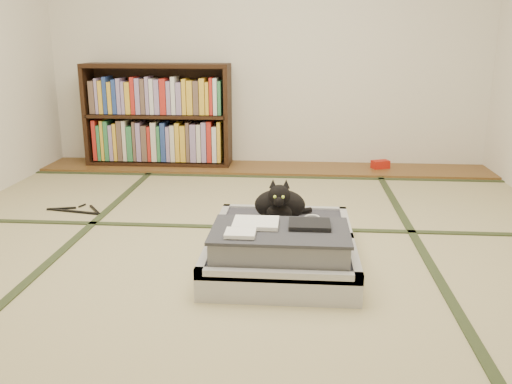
{
  "coord_description": "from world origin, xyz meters",
  "views": [
    {
      "loc": [
        0.3,
        -2.78,
        1.14
      ],
      "look_at": [
        0.05,
        0.35,
        0.25
      ],
      "focal_mm": 38.0,
      "sensor_mm": 36.0,
      "label": 1
    }
  ],
  "objects": [
    {
      "name": "floor",
      "position": [
        0.0,
        0.0,
        0.0
      ],
      "size": [
        4.5,
        4.5,
        0.0
      ],
      "primitive_type": "plane",
      "color": "tan",
      "rests_on": "ground"
    },
    {
      "name": "hanger",
      "position": [
        -1.21,
        0.65,
        0.01
      ],
      "size": [
        0.4,
        0.22,
        0.01
      ],
      "color": "black",
      "rests_on": "floor"
    },
    {
      "name": "bookcase",
      "position": [
        -0.98,
        2.07,
        0.45
      ],
      "size": [
        1.32,
        0.3,
        0.92
      ],
      "color": "black",
      "rests_on": "wood_strip"
    },
    {
      "name": "tatami_borders",
      "position": [
        0.0,
        0.49,
        0.0
      ],
      "size": [
        4.0,
        4.5,
        0.01
      ],
      "color": "#2D381E",
      "rests_on": "ground"
    },
    {
      "name": "cat",
      "position": [
        0.2,
        0.13,
        0.24
      ],
      "size": [
        0.33,
        0.33,
        0.27
      ],
      "color": "black",
      "rests_on": "suitcase"
    },
    {
      "name": "cable_coil",
      "position": [
        0.38,
        0.17,
        0.15
      ],
      "size": [
        0.1,
        0.1,
        0.02
      ],
      "color": "white",
      "rests_on": "suitcase"
    },
    {
      "name": "red_item",
      "position": [
        1.04,
        2.03,
        0.06
      ],
      "size": [
        0.17,
        0.14,
        0.07
      ],
      "primitive_type": "cube",
      "rotation": [
        0.0,
        0.0,
        0.37
      ],
      "color": "#B31A0E",
      "rests_on": "wood_strip"
    },
    {
      "name": "wood_strip",
      "position": [
        0.0,
        2.0,
        0.01
      ],
      "size": [
        4.0,
        0.5,
        0.02
      ],
      "primitive_type": "cube",
      "color": "brown",
      "rests_on": "ground"
    },
    {
      "name": "suitcase",
      "position": [
        0.22,
        -0.16,
        0.1
      ],
      "size": [
        0.74,
        0.99,
        0.29
      ],
      "color": "#B2B3B7",
      "rests_on": "floor"
    }
  ]
}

